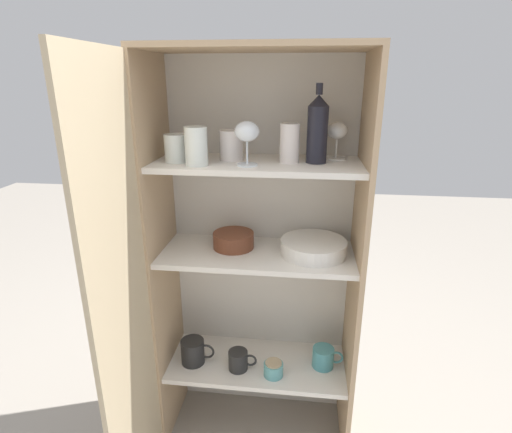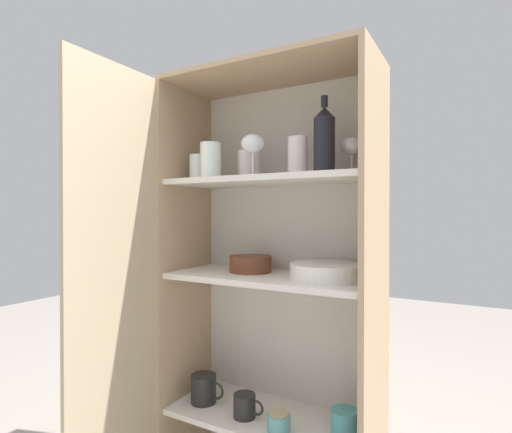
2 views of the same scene
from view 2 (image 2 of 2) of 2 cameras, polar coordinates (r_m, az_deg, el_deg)
The scene contains 21 objects.
cupboard_back_panel at distance 1.58m, azimuth 4.61°, elevation -9.81°, with size 0.76×0.02×1.53m, color silver.
cupboard_side_left at distance 1.64m, azimuth -9.80°, elevation -9.43°, with size 0.02×0.34×1.53m, color tan.
cupboard_side_right at distance 1.31m, azimuth 16.65°, elevation -11.98°, with size 0.02×0.34×1.53m, color tan.
cupboard_top_panel at distance 1.49m, azimuth 1.89°, elevation 19.79°, with size 0.76×0.34×0.02m, color tan.
shelf_board_lower at distance 1.59m, azimuth 1.87°, elevation -26.88°, with size 0.72×0.30×0.02m, color silver.
shelf_board_middle at distance 1.43m, azimuth 1.88°, elevation -8.78°, with size 0.72×0.30×0.02m, color silver.
shelf_board_upper at distance 1.41m, azimuth 1.88°, elevation 5.14°, with size 0.72×0.30×0.02m, color silver.
cupboard_door at distance 1.39m, azimuth -19.55°, elevation -11.25°, with size 0.02×0.38×1.53m.
tumbler_glass_0 at distance 1.48m, azimuth -1.03°, elevation 7.36°, with size 0.08×0.08×0.10m.
tumbler_glass_1 at distance 1.54m, azimuth -8.00°, elevation 6.92°, with size 0.08×0.08×0.09m.
tumbler_glass_2 at distance 1.37m, azimuth 5.96°, elevation 8.49°, with size 0.07×0.07×0.13m.
tumbler_glass_3 at distance 1.45m, azimuth -6.49°, elevation 7.93°, with size 0.08×0.08×0.13m.
wine_glass_0 at distance 1.38m, azimuth -0.44°, elevation 10.09°, with size 0.08×0.08×0.15m.
wine_glass_1 at distance 1.39m, azimuth 13.51°, elevation 9.44°, with size 0.07×0.07×0.13m.
wine_bottle at distance 1.35m, azimuth 9.74°, elevation 10.65°, with size 0.07×0.07×0.26m.
plate_stack_white at distance 1.35m, azimuth 10.07°, elevation -7.75°, with size 0.24×0.24×0.05m.
mixing_bowl_large at distance 1.50m, azimuth -0.78°, elevation -6.67°, with size 0.16×0.16×0.06m.
coffee_mug_primary at distance 1.56m, azimuth -1.57°, elevation -25.40°, with size 0.12×0.08×0.08m.
coffee_mug_extra_1 at distance 1.66m, azimuth -7.44°, elevation -23.20°, with size 0.14×0.10×0.10m.
coffee_mug_extra_2 at distance 1.48m, azimuth 12.57°, elevation -26.85°, with size 0.13×0.09×0.08m.
storage_jar at distance 1.48m, azimuth 3.28°, elevation -27.25°, with size 0.08×0.08×0.06m.
Camera 2 is at (0.65, -1.10, 1.05)m, focal length 28.00 mm.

